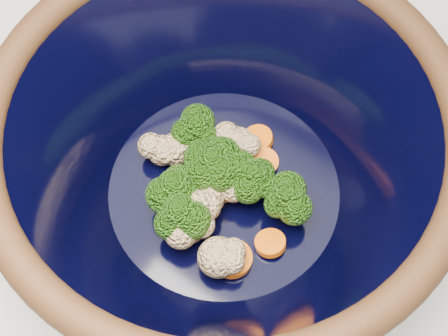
{
  "coord_description": "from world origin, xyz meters",
  "views": [
    {
      "loc": [
        0.06,
        -0.12,
        1.41
      ],
      "look_at": [
        -0.08,
        0.07,
        0.97
      ],
      "focal_mm": 50.0,
      "sensor_mm": 36.0,
      "label": 1
    }
  ],
  "objects": [
    {
      "name": "mixing_bowl",
      "position": [
        -0.08,
        0.07,
        0.99
      ],
      "size": [
        0.41,
        0.41,
        0.15
      ],
      "rotation": [
        0.0,
        0.0,
        0.23
      ],
      "color": "black",
      "rests_on": "counter"
    },
    {
      "name": "vegetable_pile",
      "position": [
        -0.08,
        0.06,
        0.96
      ],
      "size": [
        0.15,
        0.14,
        0.05
      ],
      "color": "#608442",
      "rests_on": "mixing_bowl"
    }
  ]
}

